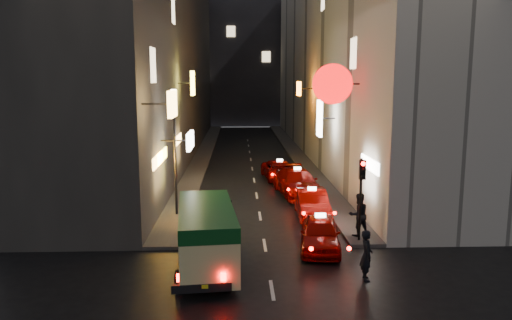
{
  "coord_description": "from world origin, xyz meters",
  "views": [
    {
      "loc": [
        -1.09,
        -11.49,
        6.88
      ],
      "look_at": [
        -0.2,
        13.0,
        2.88
      ],
      "focal_mm": 35.0,
      "sensor_mm": 36.0,
      "label": 1
    }
  ],
  "objects": [
    {
      "name": "taxi_far",
      "position": [
        1.78,
        22.33,
        0.73
      ],
      "size": [
        2.36,
        4.76,
        1.63
      ],
      "color": "#890400",
      "rests_on": "ground"
    },
    {
      "name": "taxi_second",
      "position": [
        2.59,
        12.73,
        0.8
      ],
      "size": [
        2.11,
        5.06,
        1.77
      ],
      "color": "#890400",
      "rests_on": "ground"
    },
    {
      "name": "pedestrian_sidewalk",
      "position": [
        4.09,
        9.2,
        1.21
      ],
      "size": [
        0.91,
        0.7,
        2.13
      ],
      "primitive_type": "imported",
      "rotation": [
        0.0,
        0.0,
        3.42
      ],
      "color": "black",
      "rests_on": "sidewalk_right"
    },
    {
      "name": "building_left",
      "position": [
        -8.0,
        33.99,
        9.0
      ],
      "size": [
        7.58,
        52.0,
        18.0
      ],
      "color": "#393734",
      "rests_on": "ground"
    },
    {
      "name": "traffic_light",
      "position": [
        4.0,
        8.47,
        2.69
      ],
      "size": [
        0.26,
        0.43,
        3.5
      ],
      "color": "black",
      "rests_on": "sidewalk_right"
    },
    {
      "name": "taxi_near",
      "position": [
        2.22,
        7.93,
        0.78
      ],
      "size": [
        2.67,
        5.14,
        1.73
      ],
      "color": "#890400",
      "rests_on": "ground"
    },
    {
      "name": "building_right",
      "position": [
        8.0,
        33.99,
        9.0
      ],
      "size": [
        8.36,
        52.0,
        18.0
      ],
      "color": "beige",
      "rests_on": "ground"
    },
    {
      "name": "sidewalk_left",
      "position": [
        -4.25,
        34.0,
        0.07
      ],
      "size": [
        1.5,
        52.0,
        0.15
      ],
      "primitive_type": "cube",
      "color": "#464341",
      "rests_on": "ground"
    },
    {
      "name": "pedestrian_crossing",
      "position": [
        3.3,
        4.75,
        1.01
      ],
      "size": [
        0.45,
        0.68,
        2.01
      ],
      "primitive_type": "imported",
      "rotation": [
        0.0,
        0.0,
        1.54
      ],
      "color": "black",
      "rests_on": "ground"
    },
    {
      "name": "taxi_third",
      "position": [
        2.43,
        17.53,
        0.9
      ],
      "size": [
        3.1,
        5.92,
        1.97
      ],
      "color": "#890400",
      "rests_on": "ground"
    },
    {
      "name": "building_far",
      "position": [
        0.0,
        66.0,
        11.0
      ],
      "size": [
        30.0,
        10.0,
        22.0
      ],
      "primitive_type": "cube",
      "color": "#323237",
      "rests_on": "ground"
    },
    {
      "name": "minibus",
      "position": [
        -2.25,
        5.87,
        1.49
      ],
      "size": [
        2.46,
        5.65,
        2.35
      ],
      "color": "#EDE294",
      "rests_on": "ground"
    },
    {
      "name": "lamp_post",
      "position": [
        -4.2,
        13.0,
        3.72
      ],
      "size": [
        0.28,
        0.28,
        6.22
      ],
      "color": "black",
      "rests_on": "sidewalk_left"
    },
    {
      "name": "sidewalk_right",
      "position": [
        4.25,
        34.0,
        0.07
      ],
      "size": [
        1.5,
        52.0,
        0.15
      ],
      "primitive_type": "cube",
      "color": "#464341",
      "rests_on": "ground"
    }
  ]
}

